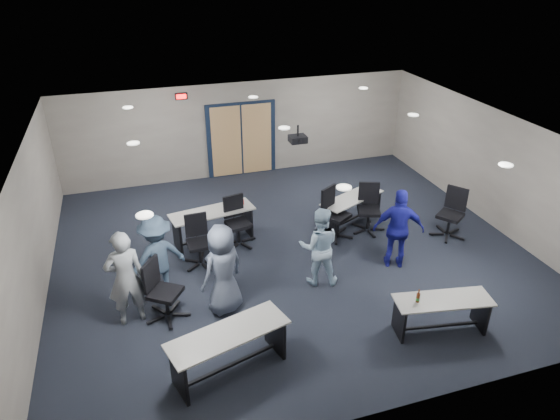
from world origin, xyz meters
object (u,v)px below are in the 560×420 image
object	(u,v)px
chair_back_d	(369,209)
person_navy	(399,229)
table_front_right	(441,309)
table_back_right	(352,205)
table_back_left	(213,220)
person_gray	(126,278)
person_back	(157,257)
chair_loose_right	(451,214)
chair_loose_left	(165,291)
chair_back_a	(199,242)
person_lightblue	(319,246)
table_front_left	(229,345)
person_plaid	(223,269)
chair_back_c	(337,214)
chair_back_b	(238,222)

from	to	relation	value
chair_back_d	person_navy	size ratio (longest dim) A/B	0.66
table_front_right	table_back_right	xyz separation A→B (m)	(0.17, 3.99, 0.01)
table_front_right	table_back_left	distance (m)	5.23
table_back_right	person_gray	distance (m)	5.67
person_back	chair_loose_right	bearing A→B (deg)	163.87
chair_loose_left	person_gray	xyz separation A→B (m)	(-0.62, 0.10, 0.34)
chair_loose_left	person_back	size ratio (longest dim) A/B	0.69
person_gray	chair_back_a	bearing A→B (deg)	-144.57
person_lightblue	chair_back_a	bearing A→B (deg)	-13.83
table_back_left	table_back_right	xyz separation A→B (m)	(3.32, -0.17, -0.05)
table_front_left	person_plaid	world-z (taller)	person_plaid
table_back_left	table_back_right	world-z (taller)	table_back_left
table_front_right	chair_back_c	size ratio (longest dim) A/B	1.45
chair_back_b	person_lightblue	size ratio (longest dim) A/B	0.69
table_back_left	chair_back_b	distance (m)	0.60
table_back_right	person_navy	size ratio (longest dim) A/B	1.03
table_back_left	table_back_right	bearing A→B (deg)	-12.61
table_back_right	chair_loose_left	world-z (taller)	chair_loose_left
table_back_right	chair_loose_left	xyz separation A→B (m)	(-4.63, -2.21, 0.11)
chair_back_c	person_plaid	xyz separation A→B (m)	(-2.98, -1.80, 0.28)
table_front_left	person_navy	world-z (taller)	person_navy
table_back_left	chair_back_a	distance (m)	0.98
person_navy	person_back	size ratio (longest dim) A/B	1.03
chair_back_b	person_back	bearing A→B (deg)	-155.46
chair_back_b	person_back	xyz separation A→B (m)	(-1.85, -1.34, 0.28)
table_back_right	person_back	size ratio (longest dim) A/B	1.06
table_back_right	chair_back_c	size ratio (longest dim) A/B	1.50
person_gray	table_back_right	bearing A→B (deg)	-166.42
table_front_left	person_back	xyz separation A→B (m)	(-0.84, 2.34, 0.32)
table_back_left	chair_loose_right	distance (m)	5.39
chair_back_a	person_gray	world-z (taller)	person_gray
chair_back_b	person_navy	xyz separation A→B (m)	(2.94, -1.80, 0.31)
chair_back_d	person_back	bearing A→B (deg)	-148.87
chair_back_c	person_navy	xyz separation A→B (m)	(0.73, -1.45, 0.27)
chair_back_b	person_lightblue	bearing A→B (deg)	-69.06
table_back_left	person_navy	xyz separation A→B (m)	(3.44, -2.12, 0.35)
person_navy	chair_loose_right	bearing A→B (deg)	-134.84
table_back_left	table_front_right	bearing A→B (deg)	-62.45
table_back_right	chair_loose_left	distance (m)	5.13
person_navy	person_back	xyz separation A→B (m)	(-4.79, 0.46, -0.03)
table_back_right	chair_back_b	world-z (taller)	chair_back_b
chair_loose_left	chair_loose_right	world-z (taller)	same
chair_back_b	chair_loose_left	xyz separation A→B (m)	(-1.81, -2.06, 0.02)
chair_back_d	chair_loose_left	size ratio (longest dim) A/B	0.99
table_back_right	person_gray	xyz separation A→B (m)	(-5.25, -2.10, 0.44)
table_front_left	table_back_left	bearing A→B (deg)	66.80
table_front_right	person_lightblue	world-z (taller)	person_lightblue
chair_back_b	person_navy	size ratio (longest dim) A/B	0.65
table_back_right	chair_back_c	world-z (taller)	chair_back_c
table_back_right	chair_loose_right	bearing A→B (deg)	-58.23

